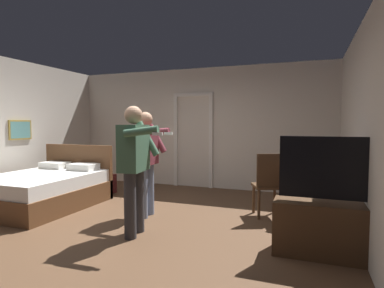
{
  "coord_description": "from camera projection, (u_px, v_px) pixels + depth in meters",
  "views": [
    {
      "loc": [
        2.37,
        -3.77,
        1.43
      ],
      "look_at": [
        0.84,
        0.33,
        1.15
      ],
      "focal_mm": 29.3,
      "sensor_mm": 36.0,
      "label": 1
    }
  ],
  "objects": [
    {
      "name": "side_table",
      "position": [
        303.0,
        191.0,
        4.53
      ],
      "size": [
        0.6,
        0.6,
        0.7
      ],
      "color": "brown",
      "rests_on": "ground_plane"
    },
    {
      "name": "laptop",
      "position": [
        300.0,
        171.0,
        4.49
      ],
      "size": [
        0.42,
        0.42,
        0.15
      ],
      "color": "black",
      "rests_on": "side_table"
    },
    {
      "name": "tv_flatscreen",
      "position": [
        334.0,
        223.0,
        3.33
      ],
      "size": [
        1.25,
        0.4,
        1.3
      ],
      "color": "#4C331E",
      "rests_on": "ground_plane"
    },
    {
      "name": "ground_plane",
      "position": [
        129.0,
        225.0,
        4.45
      ],
      "size": [
        6.48,
        6.48,
        0.0
      ],
      "primitive_type": "plane",
      "color": "brown"
    },
    {
      "name": "bottle_on_table",
      "position": [
        314.0,
        169.0,
        4.38
      ],
      "size": [
        0.06,
        0.06,
        0.23
      ],
      "color": "#374530",
      "rests_on": "side_table"
    },
    {
      "name": "suitcase_dark",
      "position": [
        102.0,
        183.0,
        6.55
      ],
      "size": [
        0.62,
        0.4,
        0.39
      ],
      "primitive_type": "cube",
      "rotation": [
        0.0,
        0.0,
        -0.18
      ],
      "color": "#4C1919",
      "rests_on": "ground_plane"
    },
    {
      "name": "doorway_frame",
      "position": [
        193.0,
        133.0,
        7.09
      ],
      "size": [
        0.93,
        0.08,
        2.13
      ],
      "color": "white",
      "rests_on": "ground_plane"
    },
    {
      "name": "wall_right",
      "position": [
        373.0,
        133.0,
        3.31
      ],
      "size": [
        0.12,
        6.05,
        2.67
      ],
      "primitive_type": "cube",
      "color": "silver",
      "rests_on": "ground_plane"
    },
    {
      "name": "wooden_chair",
      "position": [
        269.0,
        182.0,
        4.77
      ],
      "size": [
        0.55,
        0.55,
        0.99
      ],
      "color": "#4C331E",
      "rests_on": "ground_plane"
    },
    {
      "name": "wall_back",
      "position": [
        198.0,
        128.0,
        7.13
      ],
      "size": [
        6.13,
        0.12,
        2.67
      ],
      "primitive_type": "cube",
      "color": "silver",
      "rests_on": "ground_plane"
    },
    {
      "name": "person_blue_shirt",
      "position": [
        135.0,
        161.0,
        3.99
      ],
      "size": [
        0.67,
        0.63,
        1.66
      ],
      "color": "#333338",
      "rests_on": "ground_plane"
    },
    {
      "name": "bed",
      "position": [
        45.0,
        189.0,
        5.45
      ],
      "size": [
        1.55,
        1.94,
        1.02
      ],
      "color": "brown",
      "rests_on": "ground_plane"
    },
    {
      "name": "person_striped_shirt",
      "position": [
        146.0,
        157.0,
        4.81
      ],
      "size": [
        0.69,
        0.55,
        1.62
      ],
      "color": "slate",
      "rests_on": "ground_plane"
    }
  ]
}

